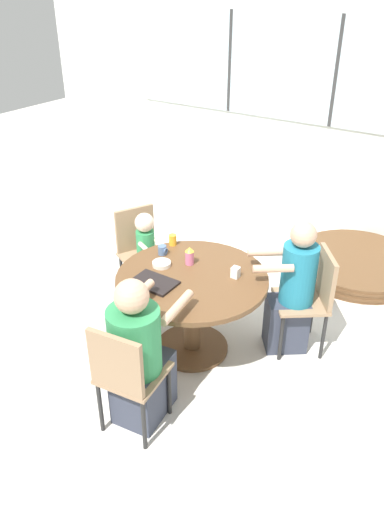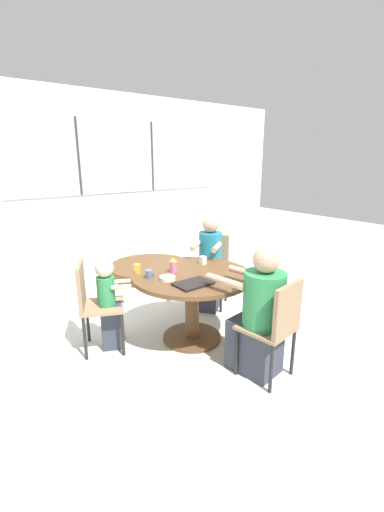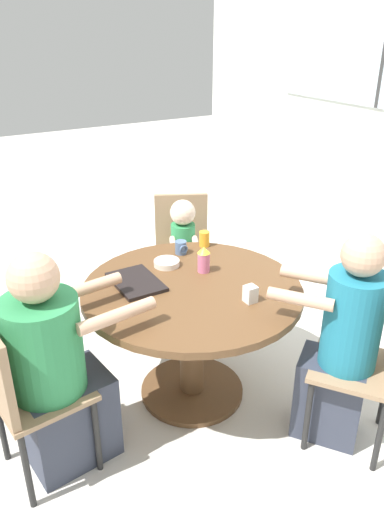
# 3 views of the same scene
# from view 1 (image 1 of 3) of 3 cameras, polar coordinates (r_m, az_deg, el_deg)

# --- Properties ---
(ground_plane) EXTENTS (16.00, 16.00, 0.00)m
(ground_plane) POSITION_cam_1_polar(r_m,az_deg,el_deg) (4.25, 0.00, -10.49)
(ground_plane) COLOR beige
(wall_back_with_windows) EXTENTS (8.40, 0.08, 2.80)m
(wall_back_with_windows) POSITION_cam_1_polar(r_m,az_deg,el_deg) (5.96, 15.77, 15.88)
(wall_back_with_windows) COLOR silver
(wall_back_with_windows) RESTS_ON ground_plane
(dining_table) EXTENTS (1.18, 1.18, 0.71)m
(dining_table) POSITION_cam_1_polar(r_m,az_deg,el_deg) (3.93, 0.00, -4.45)
(dining_table) COLOR brown
(dining_table) RESTS_ON ground_plane
(chair_for_woman_green_shirt) EXTENTS (0.45, 0.45, 0.88)m
(chair_for_woman_green_shirt) POSITION_cam_1_polar(r_m,az_deg,el_deg) (3.29, -7.65, -13.04)
(chair_for_woman_green_shirt) COLOR #937556
(chair_for_woman_green_shirt) RESTS_ON ground_plane
(chair_for_man_blue_shirt) EXTENTS (0.56, 0.56, 0.88)m
(chair_for_man_blue_shirt) POSITION_cam_1_polar(r_m,az_deg,el_deg) (4.09, 13.62, -4.09)
(chair_for_man_blue_shirt) COLOR #937556
(chair_for_man_blue_shirt) RESTS_ON ground_plane
(chair_for_toddler) EXTENTS (0.53, 0.53, 0.88)m
(chair_for_toddler) POSITION_cam_1_polar(r_m,az_deg,el_deg) (4.67, -5.99, 1.16)
(chair_for_toddler) COLOR #937556
(chair_for_toddler) RESTS_ON ground_plane
(person_woman_green_shirt) EXTENTS (0.42, 0.67, 1.14)m
(person_woman_green_shirt) POSITION_cam_1_polar(r_m,az_deg,el_deg) (3.40, -6.05, -11.59)
(person_woman_green_shirt) COLOR #333847
(person_woman_green_shirt) RESTS_ON ground_plane
(person_man_blue_shirt) EXTENTS (0.57, 0.52, 1.15)m
(person_man_blue_shirt) POSITION_cam_1_polar(r_m,az_deg,el_deg) (4.05, 11.42, -4.16)
(person_man_blue_shirt) COLOR #333847
(person_man_blue_shirt) RESTS_ON ground_plane
(person_toddler) EXTENTS (0.34, 0.28, 0.91)m
(person_toddler) POSITION_cam_1_polar(r_m,az_deg,el_deg) (4.58, -5.14, -0.42)
(person_toddler) COLOR #333847
(person_toddler) RESTS_ON ground_plane
(food_tray_dark) EXTENTS (0.33, 0.23, 0.02)m
(food_tray_dark) POSITION_cam_1_polar(r_m,az_deg,el_deg) (3.75, -4.37, -3.05)
(food_tray_dark) COLOR black
(food_tray_dark) RESTS_ON dining_table
(coffee_mug) EXTENTS (0.08, 0.07, 0.08)m
(coffee_mug) POSITION_cam_1_polar(r_m,az_deg,el_deg) (4.12, -3.38, 0.67)
(coffee_mug) COLOR slate
(coffee_mug) RESTS_ON dining_table
(sippy_cup) EXTENTS (0.07, 0.07, 0.15)m
(sippy_cup) POSITION_cam_1_polar(r_m,az_deg,el_deg) (3.96, -0.28, 0.06)
(sippy_cup) COLOR #CC668C
(sippy_cup) RESTS_ON dining_table
(juice_glass) EXTENTS (0.07, 0.07, 0.10)m
(juice_glass) POSITION_cam_1_polar(r_m,az_deg,el_deg) (4.26, -2.22, 1.86)
(juice_glass) COLOR gold
(juice_glass) RESTS_ON dining_table
(milk_carton_small) EXTENTS (0.06, 0.06, 0.09)m
(milk_carton_small) POSITION_cam_1_polar(r_m,az_deg,el_deg) (3.82, 5.00, -1.87)
(milk_carton_small) COLOR silver
(milk_carton_small) RESTS_ON dining_table
(bowl_white_shallow) EXTENTS (0.15, 0.15, 0.03)m
(bowl_white_shallow) POSITION_cam_1_polar(r_m,az_deg,el_deg) (3.97, -3.52, -0.92)
(bowl_white_shallow) COLOR silver
(bowl_white_shallow) RESTS_ON dining_table
(folded_table_stack) EXTENTS (1.33, 1.33, 0.15)m
(folded_table_stack) POSITION_cam_1_polar(r_m,az_deg,el_deg) (5.54, 18.39, -0.81)
(folded_table_stack) COLOR brown
(folded_table_stack) RESTS_ON ground_plane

